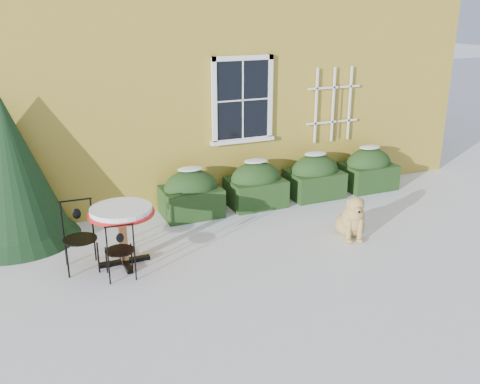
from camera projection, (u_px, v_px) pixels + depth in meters
name	position (u px, v px, depth m)	size (l,w,h in m)	color
ground	(267.00, 271.00, 7.75)	(80.00, 80.00, 0.00)	white
house	(140.00, 25.00, 12.76)	(12.40, 8.40, 6.40)	gold
hedge_row	(286.00, 181.00, 10.45)	(4.95, 0.80, 0.91)	black
evergreen_shrub	(10.00, 182.00, 8.52)	(2.01, 2.01, 2.43)	black
bistro_table	(121.00, 217.00, 7.75)	(0.97, 0.97, 0.90)	black
patio_chair_near	(120.00, 250.00, 7.43)	(0.42, 0.41, 0.86)	black
patio_chair_far	(80.00, 236.00, 7.71)	(0.48, 0.48, 1.01)	black
dog	(352.00, 219.00, 8.80)	(0.66, 0.84, 0.79)	tan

